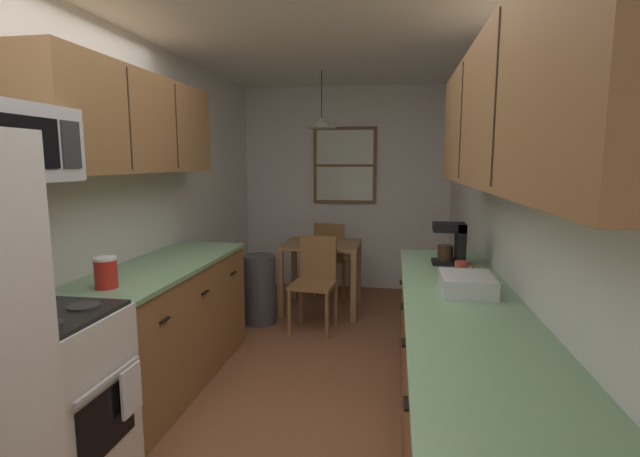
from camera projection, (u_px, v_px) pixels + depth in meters
name	position (u px, v px, depth m)	size (l,w,h in m)	color
ground_plane	(307.00, 377.00, 3.51)	(12.00, 12.00, 0.00)	brown
wall_left	(134.00, 207.00, 3.54)	(0.10, 9.00, 2.55)	silver
wall_right	(503.00, 213.00, 3.11)	(0.10, 9.00, 2.55)	silver
wall_back	(346.00, 189.00, 5.91)	(4.40, 0.10, 2.55)	silver
ceiling_slab	(306.00, 18.00, 3.14)	(4.40, 9.00, 0.08)	white
stove_range	(46.00, 405.00, 2.20)	(0.66, 0.59, 1.10)	white
counter_left	(166.00, 324.00, 3.36)	(0.64, 1.78, 0.90)	olive
upper_cabinets_left	(133.00, 124.00, 3.13)	(0.33, 1.86, 0.66)	olive
counter_right	(464.00, 393.00, 2.35)	(0.64, 3.07, 0.90)	olive
upper_cabinets_right	(512.00, 112.00, 2.08)	(0.33, 2.75, 0.68)	olive
dining_table	(322.00, 255.00, 5.01)	(0.82, 0.71, 0.75)	olive
dining_chair_near	(315.00, 278.00, 4.47)	(0.44, 0.44, 0.90)	olive
dining_chair_far	(331.00, 255.00, 5.57)	(0.45, 0.45, 0.90)	olive
pendant_light	(322.00, 123.00, 4.81)	(0.33, 0.33, 0.58)	black
back_window	(345.00, 165.00, 5.80)	(0.79, 0.05, 0.95)	brown
trash_bin	(260.00, 289.00, 4.64)	(0.33, 0.33, 0.70)	#3F3F42
storage_canister	(106.00, 273.00, 2.64)	(0.13, 0.13, 0.18)	red
dish_towel	(131.00, 390.00, 2.28)	(0.02, 0.16, 0.24)	white
coffee_maker	(453.00, 243.00, 3.25)	(0.22, 0.18, 0.29)	black
mug_by_coffeemaker	(461.00, 268.00, 2.95)	(0.12, 0.08, 0.09)	#BF3F33
dish_rack	(467.00, 284.00, 2.55)	(0.28, 0.34, 0.10)	silver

